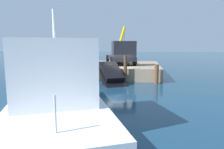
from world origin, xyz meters
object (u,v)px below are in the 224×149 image
crane_truck (121,53)px  moored_yacht (57,99)px  dock_worker (94,56)px  salvaged_car (111,76)px

crane_truck → moored_yacht: 13.92m
dock_worker → salvaged_car: 5.81m
moored_yacht → salvaged_car: bearing=168.6°
moored_yacht → dock_worker: bearing=-174.6°
crane_truck → salvaged_car: size_ratio=1.98×
dock_worker → moored_yacht: size_ratio=0.16×
crane_truck → salvaged_car: crane_truck is taller
salvaged_car → moored_yacht: bearing=-11.4°
dock_worker → salvaged_car: bearing=30.3°
dock_worker → moored_yacht: (12.84, 1.22, -1.59)m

